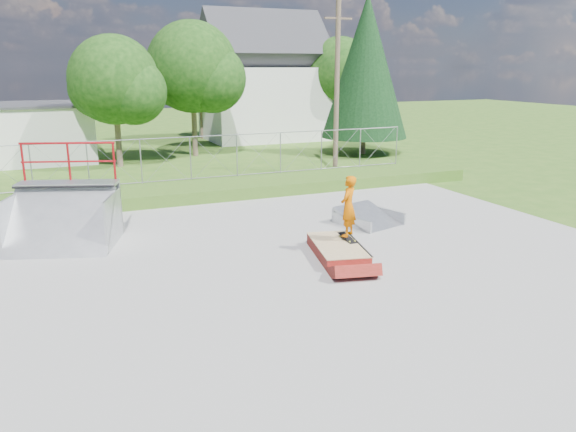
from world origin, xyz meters
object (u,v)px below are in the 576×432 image
at_px(grind_box, 337,250).
at_px(skater, 348,209).
at_px(quarter_pipe, 60,198).
at_px(flat_bank_ramp, 369,217).

distance_m(grind_box, skater, 1.19).
xyz_separation_m(grind_box, quarter_pipe, (-6.86, 3.84, 1.25)).
height_order(quarter_pipe, skater, quarter_pipe).
distance_m(grind_box, flat_bank_ramp, 3.50).
relative_size(grind_box, skater, 1.58).
bearing_deg(grind_box, quarter_pipe, 163.51).
bearing_deg(flat_bank_ramp, grind_box, -151.45).
bearing_deg(skater, quarter_pipe, -66.93).
bearing_deg(grind_box, skater, 41.80).
distance_m(flat_bank_ramp, skater, 3.18).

